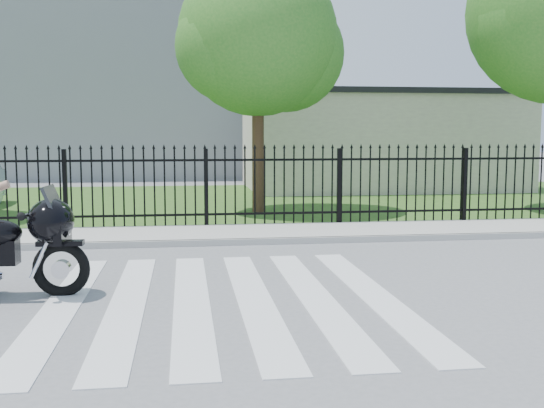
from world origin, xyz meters
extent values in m
plane|color=slate|center=(0.00, 0.00, 0.00)|extent=(120.00, 120.00, 0.00)
cube|color=#ADAAA3|center=(0.00, 5.00, 0.06)|extent=(40.00, 2.00, 0.12)
cube|color=#ADAAA3|center=(0.00, 4.00, 0.06)|extent=(40.00, 0.12, 0.12)
cube|color=#2A501B|center=(0.00, 12.00, 0.01)|extent=(40.00, 12.00, 0.02)
cube|color=black|center=(0.00, 6.00, 0.35)|extent=(26.00, 0.04, 0.05)
cube|color=black|center=(0.00, 6.00, 1.55)|extent=(26.00, 0.04, 0.05)
cylinder|color=#382316|center=(1.50, 9.00, 2.08)|extent=(0.32, 0.32, 4.16)
sphere|color=#2A6C1E|center=(1.50, 9.00, 4.68)|extent=(4.20, 4.20, 4.20)
cube|color=beige|center=(7.00, 16.00, 1.75)|extent=(10.00, 6.00, 3.50)
cube|color=black|center=(7.00, 16.00, 3.60)|extent=(10.20, 6.20, 0.20)
cube|color=gray|center=(-3.00, 26.00, 6.00)|extent=(15.00, 10.00, 12.00)
torus|color=black|center=(-2.09, 0.50, 0.36)|extent=(0.75, 0.17, 0.75)
ellipsoid|color=black|center=(-2.20, 0.50, 1.00)|extent=(0.62, 0.80, 0.59)
camera|label=1|loc=(-0.47, -8.01, 2.13)|focal=42.00mm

